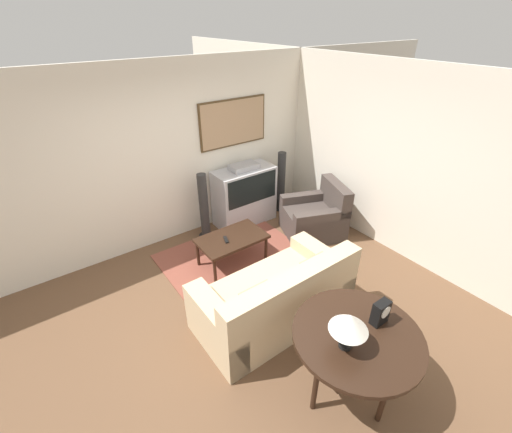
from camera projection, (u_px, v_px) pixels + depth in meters
The scene contains 14 objects.
ground_plane at pixel (246, 313), 4.21m from camera, with size 12.00×12.00×0.00m, color brown.
wall_back at pixel (163, 158), 5.01m from camera, with size 12.00×0.10×2.70m.
wall_right at pixel (397, 163), 4.86m from camera, with size 0.06×12.00×2.70m.
area_rug at pixel (239, 262), 5.07m from camera, with size 2.02×1.85×0.01m.
tv at pixel (244, 195), 5.83m from camera, with size 1.04×0.50×1.08m.
couch at pixel (276, 299), 3.98m from camera, with size 1.82×0.94×0.89m.
armchair at pixel (315, 218), 5.62m from camera, with size 1.14×1.08×0.87m.
coffee_table at pixel (232, 240), 4.86m from camera, with size 0.96×0.58×0.46m.
console_table at pixel (357, 340), 3.01m from camera, with size 1.14×1.14×0.78m.
table_lamp at pixel (349, 323), 2.73m from camera, with size 0.32×0.32×0.37m.
mantel_clock at pixel (381, 313), 3.03m from camera, with size 0.16×0.10×0.24m.
remote at pixel (226, 240), 4.76m from camera, with size 0.09×0.17×0.02m.
speaker_tower_left at pixel (204, 208), 5.41m from camera, with size 0.25×0.25×1.11m.
speaker_tower_right at pixel (281, 183), 6.21m from camera, with size 0.25×0.25×1.11m.
Camera 1 is at (-1.67, -2.51, 3.18)m, focal length 24.00 mm.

